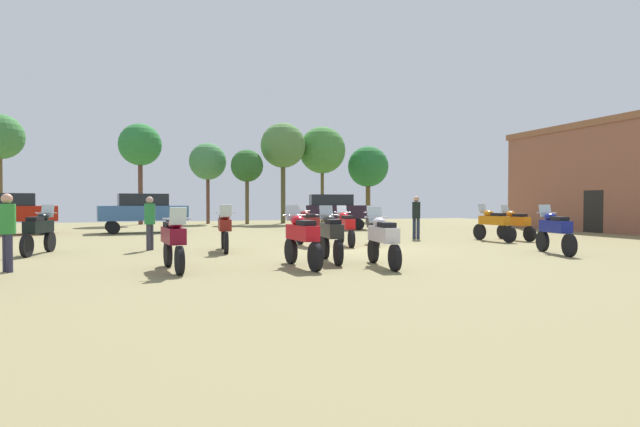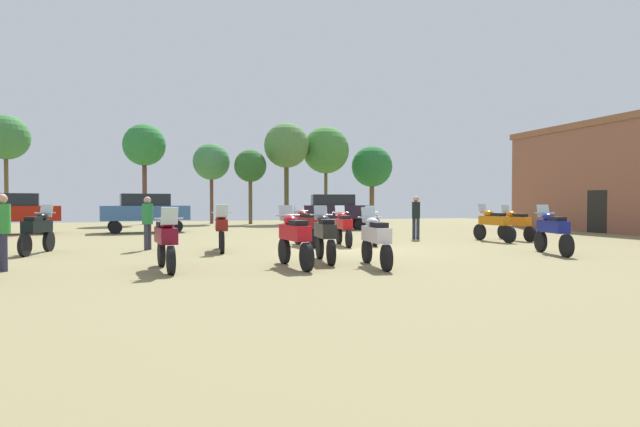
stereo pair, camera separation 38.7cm
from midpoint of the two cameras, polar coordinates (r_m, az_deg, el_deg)
name	(u,v)px [view 1 (the left image)]	position (r m, az deg, el deg)	size (l,w,h in m)	color
ground_plane	(353,248)	(16.87, 3.19, -4.05)	(44.00, 52.00, 0.02)	olive
motorcycle_1	(515,223)	(21.71, 21.25, -1.02)	(0.62, 2.22, 1.45)	black
motorcycle_2	(383,237)	(12.02, 6.40, -2.78)	(0.63, 2.19, 1.45)	black
motorcycle_3	(346,226)	(17.68, 2.38, -1.46)	(0.63, 2.13, 1.45)	black
motorcycle_4	(374,225)	(18.29, 5.66, -1.38)	(0.82, 2.13, 1.44)	black
motorcycle_5	(493,223)	(20.84, 18.99, -1.04)	(0.62, 2.31, 1.50)	black
motorcycle_6	(331,234)	(12.89, 0.43, -2.43)	(0.62, 2.16, 1.48)	black
motorcycle_7	(39,230)	(17.06, -30.39, -1.67)	(0.72, 2.21, 1.49)	black
motorcycle_8	(225,228)	(16.00, -11.70, -1.67)	(0.62, 2.29, 1.50)	black
motorcycle_9	(173,239)	(11.75, -17.57, -2.89)	(0.65, 2.15, 1.47)	black
motorcycle_10	(555,230)	(16.39, 25.01, -1.73)	(0.81, 2.15, 1.49)	black
motorcycle_12	(302,237)	(11.82, -3.06, -2.73)	(0.62, 2.23, 1.50)	black
motorcycle_13	(308,225)	(17.53, -2.07, -1.39)	(0.62, 2.22, 1.51)	black
car_1	(143,210)	(26.90, -20.26, 0.39)	(4.49, 2.33, 2.00)	black
car_2	(331,209)	(28.08, 0.87, 0.51)	(4.58, 2.65, 2.00)	black
car_3	(7,210)	(28.24, -32.88, 0.30)	(4.56, 2.58, 2.00)	black
person_1	(416,214)	(21.18, 10.60, -0.04)	(0.48, 0.48, 1.82)	#222C40
person_2	(150,219)	(16.98, -19.78, -0.59)	(0.46, 0.46, 1.75)	#323140
person_3	(7,226)	(13.13, -33.28, -1.24)	(0.47, 0.47, 1.77)	#2F2E47
tree_1	(0,137)	(36.69, -33.43, 7.42)	(2.80, 2.80, 7.04)	brown
tree_2	(368,167)	(39.84, 5.33, 5.40)	(3.27, 3.27, 6.07)	brown
tree_3	(322,150)	(38.19, -0.03, 7.33)	(3.60, 3.60, 7.38)	brown
tree_5	(247,166)	(35.53, -8.79, 5.43)	(2.31, 2.31, 5.32)	brown
tree_6	(283,146)	(36.71, -4.62, 7.81)	(3.32, 3.32, 7.43)	brown
tree_7	(140,145)	(36.92, -20.45, 7.43)	(2.93, 2.93, 7.07)	brown
tree_8	(208,162)	(36.71, -13.20, 5.86)	(2.66, 2.66, 5.85)	brown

